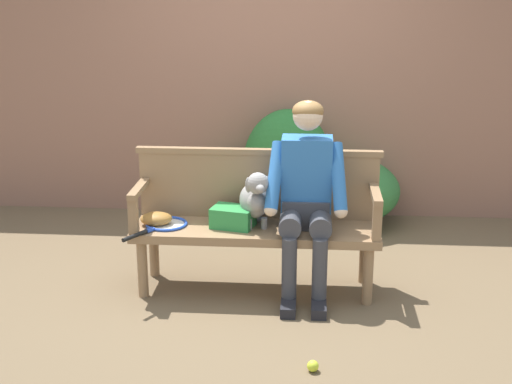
% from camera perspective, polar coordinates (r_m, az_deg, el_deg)
% --- Properties ---
extents(ground_plane, '(40.00, 40.00, 0.00)m').
position_cam_1_polar(ground_plane, '(5.11, 0.00, -7.69)').
color(ground_plane, brown).
extents(brick_garden_fence, '(8.00, 0.30, 2.00)m').
position_cam_1_polar(brick_garden_fence, '(6.60, 1.26, 7.07)').
color(brick_garden_fence, '#936651').
rests_on(brick_garden_fence, ground).
extents(hedge_bush_far_left, '(0.72, 0.69, 0.61)m').
position_cam_1_polar(hedge_bush_far_left, '(6.47, -1.70, 0.53)').
color(hedge_bush_far_left, '#337538').
rests_on(hedge_bush_far_left, ground).
extents(hedge_bush_mid_left, '(1.12, 0.98, 0.62)m').
position_cam_1_polar(hedge_bush_mid_left, '(6.36, 6.40, 0.18)').
color(hedge_bush_mid_left, '#337538').
rests_on(hedge_bush_mid_left, ground).
extents(hedge_bush_far_right, '(0.79, 0.58, 1.01)m').
position_cam_1_polar(hedge_bush_far_right, '(6.37, 2.51, 2.12)').
color(hedge_bush_far_right, '#286B2D').
rests_on(hedge_bush_far_right, ground).
extents(garden_bench, '(1.69, 0.48, 0.47)m').
position_cam_1_polar(garden_bench, '(4.96, 0.00, -3.46)').
color(garden_bench, '#93704C').
rests_on(garden_bench, ground).
extents(bench_backrest, '(1.73, 0.06, 0.50)m').
position_cam_1_polar(bench_backrest, '(5.06, 0.19, 0.74)').
color(bench_backrest, '#93704C').
rests_on(bench_backrest, garden_bench).
extents(bench_armrest_left_end, '(0.06, 0.48, 0.28)m').
position_cam_1_polar(bench_armrest_left_end, '(4.92, -9.45, -0.63)').
color(bench_armrest_left_end, '#93704C').
rests_on(bench_armrest_left_end, garden_bench).
extents(bench_armrest_right_end, '(0.06, 0.48, 0.28)m').
position_cam_1_polar(bench_armrest_right_end, '(4.80, 9.53, -1.08)').
color(bench_armrest_right_end, '#93704C').
rests_on(bench_armrest_right_end, garden_bench).
extents(person_seated, '(0.56, 0.64, 1.34)m').
position_cam_1_polar(person_seated, '(4.83, 4.02, 0.10)').
color(person_seated, black).
rests_on(person_seated, ground).
extents(dog_on_bench, '(0.27, 0.41, 0.41)m').
position_cam_1_polar(dog_on_bench, '(4.88, -0.09, -0.49)').
color(dog_on_bench, gray).
rests_on(dog_on_bench, garden_bench).
extents(tennis_racket, '(0.43, 0.56, 0.03)m').
position_cam_1_polar(tennis_racket, '(4.99, -7.34, -2.61)').
color(tennis_racket, blue).
rests_on(tennis_racket, garden_bench).
extents(baseball_glove, '(0.24, 0.20, 0.09)m').
position_cam_1_polar(baseball_glove, '(5.01, -7.94, -2.12)').
color(baseball_glove, '#9E6B2D').
rests_on(baseball_glove, garden_bench).
extents(sports_bag, '(0.32, 0.26, 0.14)m').
position_cam_1_polar(sports_bag, '(4.92, -1.85, -2.00)').
color(sports_bag, '#2D8E42').
rests_on(sports_bag, garden_bench).
extents(tennis_ball, '(0.07, 0.07, 0.07)m').
position_cam_1_polar(tennis_ball, '(4.13, 4.54, -13.63)').
color(tennis_ball, '#CCDB33').
rests_on(tennis_ball, ground).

